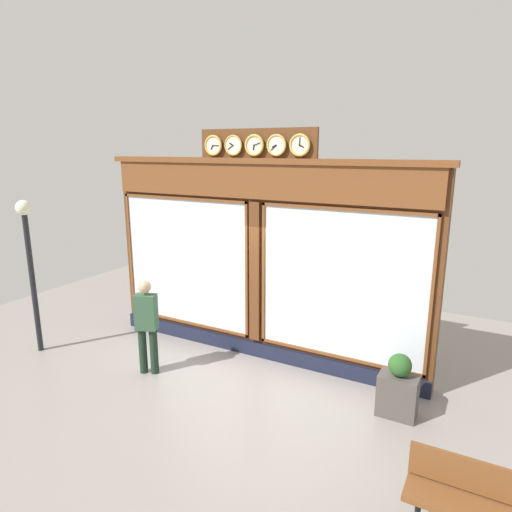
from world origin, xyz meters
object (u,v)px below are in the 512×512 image
(pedestrian, at_px, (147,323))
(planter_box, at_px, (397,396))
(street_bench, at_px, (481,501))
(street_lamp, at_px, (29,251))

(pedestrian, distance_m, planter_box, 4.21)
(street_bench, bearing_deg, planter_box, -58.68)
(pedestrian, height_order, street_lamp, street_lamp)
(street_lamp, distance_m, street_bench, 7.92)
(planter_box, height_order, street_bench, street_bench)
(pedestrian, height_order, planter_box, pedestrian)
(pedestrian, height_order, street_bench, pedestrian)
(pedestrian, bearing_deg, planter_box, -169.50)
(pedestrian, bearing_deg, street_lamp, 7.64)
(street_lamp, bearing_deg, street_bench, 174.04)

